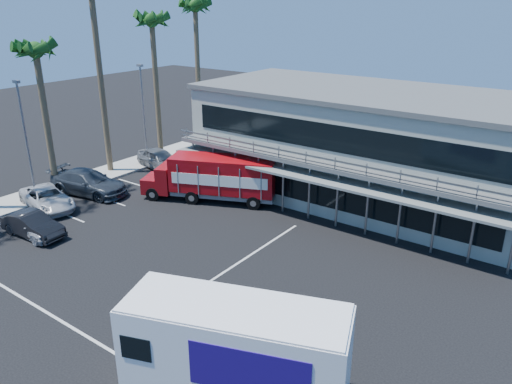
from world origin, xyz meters
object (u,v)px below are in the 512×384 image
Objects in this scene: white_van at (235,351)px; parked_car_b at (33,225)px; parked_car_a at (33,225)px; red_truck at (214,177)px.

parked_car_b is (-17.15, 2.96, -1.24)m from white_van.
parked_car_b reaches higher than parked_car_a.
white_van is at bearing -70.79° from red_truck.
red_truck reaches higher than parked_car_a.
white_van is 17.45m from parked_car_a.
parked_car_a is 0.04m from parked_car_b.
white_van reaches higher than red_truck.
red_truck is 1.16× the size of white_van.
parked_car_a is (-17.15, 3.00, -1.26)m from white_van.
red_truck is 2.35× the size of parked_car_a.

